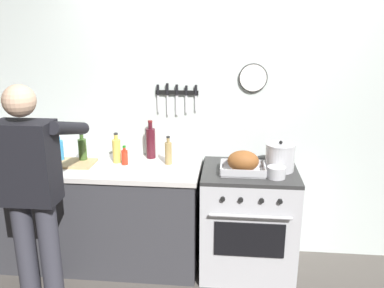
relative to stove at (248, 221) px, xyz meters
name	(u,v)px	position (x,y,z in m)	size (l,w,h in m)	color
wall_back	(225,111)	(-0.22, 0.36, 0.85)	(6.00, 0.13, 2.60)	silver
counter_block	(82,212)	(-1.43, 0.00, 0.01)	(2.03, 0.65, 0.90)	#38383D
stove	(248,221)	(0.00, 0.00, 0.00)	(0.76, 0.67, 0.90)	#BCBCC1
person_cook	(32,188)	(-1.50, -0.64, 0.50)	(0.51, 0.63, 1.66)	#383842
roasting_pan	(243,163)	(-0.06, -0.07, 0.53)	(0.35, 0.26, 0.18)	#B7B7BC
stock_pot	(280,157)	(0.23, 0.02, 0.56)	(0.23, 0.23, 0.25)	#B7B7BC
saucepan	(276,172)	(0.19, -0.15, 0.49)	(0.14, 0.14, 0.09)	#B7B7BC
cutting_board	(73,163)	(-1.47, -0.01, 0.46)	(0.36, 0.24, 0.02)	tan
bottle_dish_soap	(59,150)	(-1.60, 0.05, 0.55)	(0.07, 0.07, 0.24)	#338CCC
bottle_vinegar	(168,152)	(-0.67, 0.08, 0.55)	(0.06, 0.06, 0.24)	#997F4C
bottle_wine_red	(151,142)	(-0.85, 0.22, 0.59)	(0.08, 0.08, 0.33)	#47141E
bottle_hot_sauce	(125,157)	(-1.03, 0.03, 0.52)	(0.05, 0.05, 0.16)	red
bottle_cooking_oil	(117,150)	(-1.11, 0.08, 0.56)	(0.07, 0.07, 0.26)	gold
bottle_olive_oil	(83,150)	(-1.40, 0.06, 0.56)	(0.07, 0.07, 0.26)	#385623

